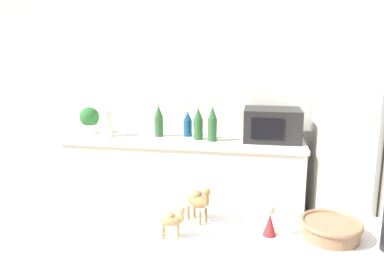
# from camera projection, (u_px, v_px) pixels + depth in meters

# --- Properties ---
(wall_back) EXTENTS (8.00, 0.06, 2.55)m
(wall_back) POSITION_uv_depth(u_px,v_px,m) (243.00, 92.00, 3.53)
(wall_back) COLOR silver
(wall_back) RESTS_ON ground_plane
(back_counter) EXTENTS (2.11, 0.63, 0.89)m
(back_counter) POSITION_uv_depth(u_px,v_px,m) (185.00, 184.00, 3.46)
(back_counter) COLOR silver
(back_counter) RESTS_ON ground_plane
(refrigerator) EXTENTS (0.84, 0.72, 1.71)m
(refrigerator) POSITION_uv_depth(u_px,v_px,m) (369.00, 150.00, 3.05)
(refrigerator) COLOR silver
(refrigerator) RESTS_ON ground_plane
(potted_plant) EXTENTS (0.18, 0.18, 0.25)m
(potted_plant) POSITION_uv_depth(u_px,v_px,m) (90.00, 119.00, 3.52)
(potted_plant) COLOR silver
(potted_plant) RESTS_ON back_counter
(paper_towel_roll) EXTENTS (0.10, 0.10, 0.25)m
(paper_towel_roll) POSITION_uv_depth(u_px,v_px,m) (107.00, 123.00, 3.40)
(paper_towel_roll) COLOR white
(paper_towel_roll) RESTS_ON back_counter
(microwave) EXTENTS (0.48, 0.37, 0.28)m
(microwave) POSITION_uv_depth(u_px,v_px,m) (272.00, 125.00, 3.23)
(microwave) COLOR black
(microwave) RESTS_ON back_counter
(back_bottle_0) EXTENTS (0.08, 0.08, 0.29)m
(back_bottle_0) POSITION_uv_depth(u_px,v_px,m) (159.00, 121.00, 3.39)
(back_bottle_0) COLOR #2D6033
(back_bottle_0) RESTS_ON back_counter
(back_bottle_1) EXTENTS (0.08, 0.08, 0.24)m
(back_bottle_1) POSITION_uv_depth(u_px,v_px,m) (188.00, 124.00, 3.41)
(back_bottle_1) COLOR navy
(back_bottle_1) RESTS_ON back_counter
(back_bottle_2) EXTENTS (0.08, 0.08, 0.31)m
(back_bottle_2) POSITION_uv_depth(u_px,v_px,m) (212.00, 124.00, 3.21)
(back_bottle_2) COLOR #2D6033
(back_bottle_2) RESTS_ON back_counter
(back_bottle_3) EXTENTS (0.08, 0.08, 0.29)m
(back_bottle_3) POSITION_uv_depth(u_px,v_px,m) (198.00, 124.00, 3.28)
(back_bottle_3) COLOR #2D6033
(back_bottle_3) RESTS_ON back_counter
(fruit_bowl) EXTENTS (0.22, 0.22, 0.06)m
(fruit_bowl) POSITION_uv_depth(u_px,v_px,m) (330.00, 228.00, 1.35)
(fruit_bowl) COLOR #8C6647
(fruit_bowl) RESTS_ON bar_counter
(camel_figurine) EXTENTS (0.12, 0.11, 0.15)m
(camel_figurine) POSITION_uv_depth(u_px,v_px,m) (198.00, 200.00, 1.47)
(camel_figurine) COLOR olive
(camel_figurine) RESTS_ON bar_counter
(camel_figurine_second) EXTENTS (0.10, 0.05, 0.12)m
(camel_figurine_second) POSITION_uv_depth(u_px,v_px,m) (172.00, 220.00, 1.34)
(camel_figurine_second) COLOR tan
(camel_figurine_second) RESTS_ON bar_counter
(wise_man_figurine_crimson) EXTENTS (0.05, 0.05, 0.11)m
(wise_man_figurine_crimson) POSITION_uv_depth(u_px,v_px,m) (270.00, 223.00, 1.36)
(wise_man_figurine_crimson) COLOR maroon
(wise_man_figurine_crimson) RESTS_ON bar_counter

